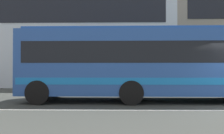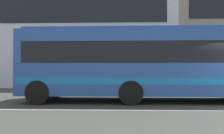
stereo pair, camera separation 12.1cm
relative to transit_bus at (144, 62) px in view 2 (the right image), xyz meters
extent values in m
cube|color=silver|center=(-7.67, 10.74, 3.51)|extent=(22.16, 8.16, 10.61)
cube|color=black|center=(-7.67, 6.63, 4.36)|extent=(20.39, 0.04, 2.12)
cube|color=#264C96|center=(0.00, 0.00, -0.05)|extent=(11.02, 2.65, 2.79)
cube|color=black|center=(0.00, 0.00, 0.37)|extent=(10.36, 2.66, 0.89)
cube|color=blue|center=(0.00, 0.00, -0.82)|extent=(10.80, 2.67, 0.28)
cube|color=#214F97|center=(0.00, 0.00, 1.40)|extent=(10.58, 2.23, 0.12)
cylinder|color=black|center=(-0.67, 1.20, -1.29)|extent=(1.00, 0.29, 1.00)
cylinder|color=black|center=(-0.68, -1.19, -1.29)|extent=(1.00, 0.29, 1.00)
cylinder|color=black|center=(-4.50, 1.22, -1.29)|extent=(1.00, 0.29, 1.00)
cylinder|color=black|center=(-4.51, -1.16, -1.29)|extent=(1.00, 0.29, 1.00)
camera|label=1|loc=(-1.29, -9.96, -0.36)|focal=34.61mm
camera|label=2|loc=(-1.17, -9.96, -0.36)|focal=34.61mm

